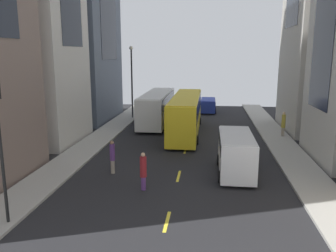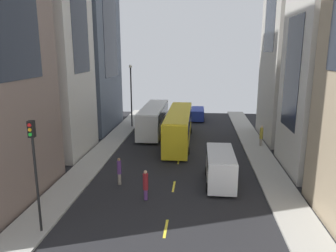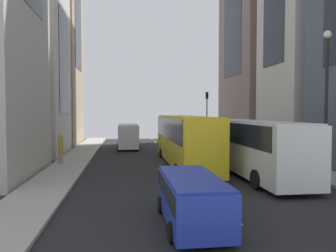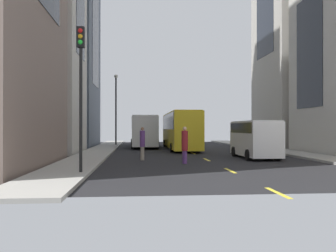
% 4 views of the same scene
% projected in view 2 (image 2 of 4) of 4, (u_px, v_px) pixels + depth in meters
% --- Properties ---
extents(ground_plane, '(42.36, 42.36, 0.00)m').
position_uv_depth(ground_plane, '(180.00, 151.00, 33.39)').
color(ground_plane, black).
extents(sidewalk_west, '(2.56, 44.00, 0.15)m').
position_uv_depth(sidewalk_west, '(106.00, 148.00, 34.10)').
color(sidewalk_west, '#9E9B93').
rests_on(sidewalk_west, ground).
extents(sidewalk_east, '(2.56, 44.00, 0.15)m').
position_uv_depth(sidewalk_east, '(258.00, 152.00, 32.65)').
color(sidewalk_east, '#9E9B93').
rests_on(sidewalk_east, ground).
extents(lane_stripe_1, '(0.16, 2.00, 0.01)m').
position_uv_depth(lane_stripe_1, '(166.00, 228.00, 18.86)').
color(lane_stripe_1, yellow).
rests_on(lane_stripe_1, ground).
extents(lane_stripe_2, '(0.16, 2.00, 0.01)m').
position_uv_depth(lane_stripe_2, '(174.00, 186.00, 24.67)').
color(lane_stripe_2, yellow).
rests_on(lane_stripe_2, ground).
extents(lane_stripe_3, '(0.16, 2.00, 0.01)m').
position_uv_depth(lane_stripe_3, '(179.00, 160.00, 30.49)').
color(lane_stripe_3, yellow).
rests_on(lane_stripe_3, ground).
extents(lane_stripe_4, '(0.16, 2.00, 0.01)m').
position_uv_depth(lane_stripe_4, '(182.00, 143.00, 36.30)').
color(lane_stripe_4, yellow).
rests_on(lane_stripe_4, ground).
extents(lane_stripe_5, '(0.16, 2.00, 0.01)m').
position_uv_depth(lane_stripe_5, '(184.00, 130.00, 42.11)').
color(lane_stripe_5, yellow).
rests_on(lane_stripe_5, ground).
extents(lane_stripe_6, '(0.16, 2.00, 0.01)m').
position_uv_depth(lane_stripe_6, '(186.00, 120.00, 47.93)').
color(lane_stripe_6, yellow).
rests_on(lane_stripe_6, ground).
extents(lane_stripe_7, '(0.16, 2.00, 0.01)m').
position_uv_depth(lane_stripe_7, '(188.00, 113.00, 53.74)').
color(lane_stripe_7, yellow).
rests_on(lane_stripe_7, ground).
extents(building_west_2, '(8.23, 10.59, 30.53)m').
position_uv_depth(building_west_2, '(77.00, 8.00, 39.78)').
color(building_west_2, '#4C5666').
rests_on(building_west_2, ground).
extents(city_bus_white, '(2.81, 11.71, 3.35)m').
position_uv_depth(city_bus_white, '(154.00, 117.00, 40.54)').
color(city_bus_white, silver).
rests_on(city_bus_white, ground).
extents(streetcar_yellow, '(2.70, 13.51, 3.59)m').
position_uv_depth(streetcar_yellow, '(179.00, 124.00, 35.92)').
color(streetcar_yellow, yellow).
rests_on(streetcar_yellow, ground).
extents(delivery_van_white, '(2.25, 5.43, 2.58)m').
position_uv_depth(delivery_van_white, '(220.00, 165.00, 24.88)').
color(delivery_van_white, white).
rests_on(delivery_van_white, ground).
extents(car_blue_0, '(2.01, 4.73, 1.68)m').
position_uv_depth(car_blue_0, '(198.00, 113.00, 48.22)').
color(car_blue_0, '#2338AD').
rests_on(car_blue_0, ground).
extents(pedestrian_crossing_mid, '(0.37, 0.37, 2.17)m').
position_uv_depth(pedestrian_crossing_mid, '(146.00, 184.00, 22.25)').
color(pedestrian_crossing_mid, '#593372').
rests_on(pedestrian_crossing_mid, ground).
extents(pedestrian_crossing_near, '(0.36, 0.36, 2.22)m').
position_uv_depth(pedestrian_crossing_near, '(261.00, 135.00, 34.49)').
color(pedestrian_crossing_near, gray).
rests_on(pedestrian_crossing_near, ground).
extents(pedestrian_waiting_curb, '(0.34, 0.34, 2.16)m').
position_uv_depth(pedestrian_waiting_curb, '(119.00, 170.00, 24.83)').
color(pedestrian_waiting_curb, gray).
rests_on(pedestrian_waiting_curb, ground).
extents(traffic_light_near_corner, '(0.32, 0.44, 6.42)m').
position_uv_depth(traffic_light_near_corner, '(34.00, 157.00, 17.35)').
color(traffic_light_near_corner, black).
rests_on(traffic_light_near_corner, ground).
extents(streetlamp_near, '(0.44, 0.44, 8.20)m').
position_uv_depth(streetlamp_near, '(131.00, 90.00, 42.42)').
color(streetlamp_near, black).
rests_on(streetlamp_near, ground).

